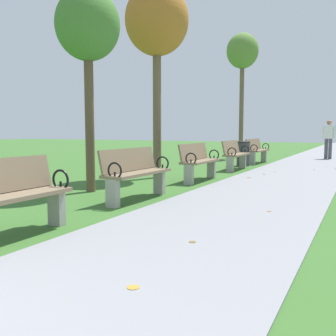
# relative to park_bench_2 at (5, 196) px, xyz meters

# --- Properties ---
(paved_walkway) EXTENTS (2.57, 44.00, 0.02)m
(paved_walkway) POSITION_rel_park_bench_2_xyz_m (1.79, 15.15, -0.48)
(paved_walkway) COLOR gray
(paved_walkway) RESTS_ON ground
(park_bench_2) EXTENTS (0.48, 1.60, 0.90)m
(park_bench_2) POSITION_rel_park_bench_2_xyz_m (0.00, 0.00, 0.00)
(park_bench_2) COLOR #7A664C
(park_bench_2) RESTS_ON ground
(park_bench_3) EXTENTS (0.51, 1.61, 0.90)m
(park_bench_3) POSITION_rel_park_bench_2_xyz_m (0.00, 2.74, 0.00)
(park_bench_3) COLOR #7A664C
(park_bench_3) RESTS_ON ground
(park_bench_4) EXTENTS (0.49, 1.61, 0.90)m
(park_bench_4) POSITION_rel_park_bench_2_xyz_m (0.00, 5.61, 0.00)
(park_bench_4) COLOR #7A664C
(park_bench_4) RESTS_ON ground
(park_bench_5) EXTENTS (0.52, 1.61, 0.90)m
(park_bench_5) POSITION_rel_park_bench_2_xyz_m (0.00, 8.51, 0.00)
(park_bench_5) COLOR #7A664C
(park_bench_5) RESTS_ON ground
(park_bench_6) EXTENTS (0.54, 1.62, 0.90)m
(park_bench_6) POSITION_rel_park_bench_2_xyz_m (0.00, 11.19, 0.00)
(park_bench_6) COLOR #7A664C
(park_bench_6) RESTS_ON ground
(tree_1) EXTENTS (1.24, 1.24, 3.90)m
(tree_1) POSITION_rel_park_bench_2_xyz_m (-1.27, 3.10, 2.66)
(tree_1) COLOR brown
(tree_1) RESTS_ON ground
(tree_2) EXTENTS (1.59, 1.59, 4.81)m
(tree_2) POSITION_rel_park_bench_2_xyz_m (-1.20, 5.71, 3.38)
(tree_2) COLOR brown
(tree_2) RESTS_ON ground
(tree_3) EXTENTS (1.37, 1.37, 5.39)m
(tree_3) POSITION_rel_park_bench_2_xyz_m (-1.35, 13.68, 4.02)
(tree_3) COLOR brown
(tree_3) RESTS_ON ground
(pedestrian_walking) EXTENTS (0.53, 0.25, 1.62)m
(pedestrian_walking) POSITION_rel_park_bench_2_xyz_m (2.18, 14.43, 0.44)
(pedestrian_walking) COLOR #4C4C56
(pedestrian_walking) RESTS_ON paved_walkway
(trash_bin) EXTENTS (0.48, 0.48, 0.84)m
(trash_bin) POSITION_rel_park_bench_2_xyz_m (-0.15, 9.90, -0.06)
(trash_bin) COLOR #38383D
(trash_bin) RESTS_ON ground
(scattered_leaves) EXTENTS (4.49, 16.66, 0.02)m
(scattered_leaves) POSITION_rel_park_bench_2_xyz_m (0.81, 6.25, -0.47)
(scattered_leaves) COLOR #BC842D
(scattered_leaves) RESTS_ON ground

